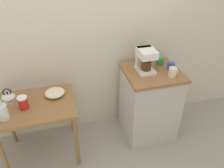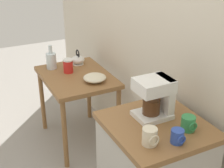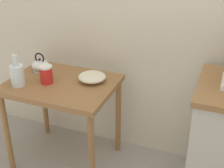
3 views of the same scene
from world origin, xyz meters
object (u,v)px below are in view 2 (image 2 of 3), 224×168
at_px(mug_tall_green, 188,123).
at_px(mug_blue, 177,136).
at_px(canister_enamel, 68,66).
at_px(coffee_maker, 156,96).
at_px(glass_carafe_vase, 51,60).
at_px(teakettle, 78,60).
at_px(mug_small_cream, 150,137).
at_px(bowl_stoneware, 95,78).

bearing_deg(mug_tall_green, mug_blue, -60.88).
relative_size(canister_enamel, coffee_maker, 0.52).
xyz_separation_m(glass_carafe_vase, canister_enamel, (0.17, 0.11, -0.02)).
xyz_separation_m(teakettle, mug_tall_green, (1.68, 0.05, 0.17)).
xyz_separation_m(teakettle, canister_enamel, (0.15, -0.16, 0.02)).
bearing_deg(glass_carafe_vase, mug_tall_green, 10.65).
relative_size(mug_blue, mug_tall_green, 0.89).
relative_size(mug_small_cream, mug_tall_green, 1.10).
relative_size(bowl_stoneware, coffee_maker, 0.80).
xyz_separation_m(teakettle, mug_blue, (1.75, -0.09, 0.17)).
xyz_separation_m(teakettle, coffee_maker, (1.46, -0.04, 0.27)).
distance_m(glass_carafe_vase, coffee_maker, 1.51).
xyz_separation_m(glass_carafe_vase, mug_blue, (1.77, 0.18, 0.13)).
xyz_separation_m(coffee_maker, mug_small_cream, (0.24, -0.19, -0.09)).
bearing_deg(mug_tall_green, teakettle, -178.45).
distance_m(mug_small_cream, mug_tall_green, 0.28).
bearing_deg(mug_small_cream, coffee_maker, 141.01).
height_order(bowl_stoneware, glass_carafe_vase, glass_carafe_vase).
bearing_deg(bowl_stoneware, mug_tall_green, 2.91).
relative_size(canister_enamel, mug_blue, 1.67).
height_order(teakettle, mug_blue, mug_blue).
relative_size(teakettle, coffee_maker, 0.63).
xyz_separation_m(glass_carafe_vase, mug_small_cream, (1.71, 0.04, 0.14)).
height_order(glass_carafe_vase, mug_tall_green, mug_tall_green).
bearing_deg(mug_tall_green, canister_enamel, -172.35).
relative_size(teakettle, mug_small_cream, 1.65).
xyz_separation_m(canister_enamel, mug_blue, (1.60, 0.07, 0.15)).
bearing_deg(mug_small_cream, bowl_stoneware, 170.08).
bearing_deg(teakettle, mug_tall_green, 1.55).
distance_m(teakettle, mug_tall_green, 1.69).
height_order(canister_enamel, mug_tall_green, mug_tall_green).
bearing_deg(canister_enamel, teakettle, 133.89).
xyz_separation_m(glass_carafe_vase, coffee_maker, (1.47, 0.23, 0.23)).
xyz_separation_m(bowl_stoneware, mug_blue, (1.29, -0.07, 0.18)).
height_order(coffee_maker, mug_tall_green, coffee_maker).
bearing_deg(mug_blue, canister_enamel, -177.49).
relative_size(coffee_maker, mug_tall_green, 2.86).
xyz_separation_m(canister_enamel, coffee_maker, (1.30, 0.12, 0.25)).
bearing_deg(mug_small_cream, canister_enamel, 177.25).
distance_m(bowl_stoneware, glass_carafe_vase, 0.54).
distance_m(canister_enamel, mug_small_cream, 1.55).
bearing_deg(mug_blue, coffee_maker, 170.51).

